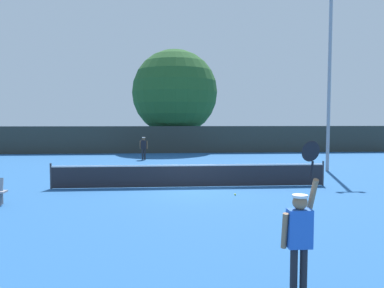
{
  "coord_description": "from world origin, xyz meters",
  "views": [
    {
      "loc": [
        -1.09,
        -15.74,
        2.87
      ],
      "look_at": [
        0.31,
        3.41,
        1.61
      ],
      "focal_mm": 35.14,
      "sensor_mm": 36.0,
      "label": 1
    }
  ],
  "objects_px": {
    "player_receiving": "(144,146)",
    "tennis_ball": "(235,194)",
    "player_serving": "(300,230)",
    "large_tree": "(175,93)",
    "light_pole": "(329,72)",
    "parked_car_near": "(148,141)"
  },
  "relations": [
    {
      "from": "large_tree",
      "to": "player_serving",
      "type": "bearing_deg",
      "value": -87.69
    },
    {
      "from": "player_serving",
      "to": "light_pole",
      "type": "distance_m",
      "value": 16.58
    },
    {
      "from": "large_tree",
      "to": "player_receiving",
      "type": "bearing_deg",
      "value": -106.82
    },
    {
      "from": "player_receiving",
      "to": "parked_car_near",
      "type": "height_order",
      "value": "parked_car_near"
    },
    {
      "from": "light_pole",
      "to": "tennis_ball",
      "type": "bearing_deg",
      "value": -135.48
    },
    {
      "from": "light_pole",
      "to": "parked_car_near",
      "type": "xyz_separation_m",
      "value": [
        -10.66,
        16.81,
        -4.68
      ]
    },
    {
      "from": "large_tree",
      "to": "tennis_ball",
      "type": "bearing_deg",
      "value": -85.41
    },
    {
      "from": "player_serving",
      "to": "tennis_ball",
      "type": "relative_size",
      "value": 37.26
    },
    {
      "from": "player_serving",
      "to": "tennis_ball",
      "type": "xyz_separation_m",
      "value": [
        0.52,
        8.17,
        -1.08
      ]
    },
    {
      "from": "light_pole",
      "to": "large_tree",
      "type": "relative_size",
      "value": 1.05
    },
    {
      "from": "player_serving",
      "to": "player_receiving",
      "type": "height_order",
      "value": "player_serving"
    },
    {
      "from": "tennis_ball",
      "to": "large_tree",
      "type": "xyz_separation_m",
      "value": [
        -1.69,
        21.1,
        5.32
      ]
    },
    {
      "from": "tennis_ball",
      "to": "large_tree",
      "type": "bearing_deg",
      "value": 94.59
    },
    {
      "from": "light_pole",
      "to": "parked_car_near",
      "type": "relative_size",
      "value": 2.31
    },
    {
      "from": "tennis_ball",
      "to": "large_tree",
      "type": "distance_m",
      "value": 21.82
    },
    {
      "from": "player_receiving",
      "to": "parked_car_near",
      "type": "xyz_separation_m",
      "value": [
        -0.13,
        10.12,
        -0.2
      ]
    },
    {
      "from": "player_receiving",
      "to": "parked_car_near",
      "type": "relative_size",
      "value": 0.38
    },
    {
      "from": "player_receiving",
      "to": "tennis_ball",
      "type": "distance_m",
      "value": 13.65
    },
    {
      "from": "player_serving",
      "to": "large_tree",
      "type": "bearing_deg",
      "value": 92.31
    },
    {
      "from": "player_serving",
      "to": "player_receiving",
      "type": "relative_size",
      "value": 1.58
    },
    {
      "from": "player_serving",
      "to": "player_receiving",
      "type": "bearing_deg",
      "value": 99.77
    },
    {
      "from": "tennis_ball",
      "to": "light_pole",
      "type": "bearing_deg",
      "value": 44.52
    }
  ]
}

